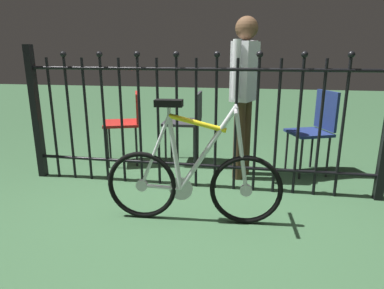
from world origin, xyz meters
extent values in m
plane|color=#385E3C|center=(0.00, 0.00, 0.00)|extent=(20.00, 20.00, 0.00)
cylinder|color=black|center=(-1.64, 0.66, 0.61)|extent=(0.03, 0.03, 1.21)
sphere|color=black|center=(-1.64, 0.66, 1.24)|extent=(0.06, 0.06, 0.06)
cylinder|color=black|center=(-1.46, 0.66, 0.61)|extent=(0.03, 0.03, 1.21)
cylinder|color=black|center=(-1.27, 0.66, 0.61)|extent=(0.03, 0.03, 1.21)
sphere|color=black|center=(-1.27, 0.66, 1.24)|extent=(0.06, 0.06, 0.06)
cylinder|color=black|center=(-1.09, 0.66, 0.61)|extent=(0.03, 0.03, 1.21)
cylinder|color=black|center=(-0.91, 0.66, 0.61)|extent=(0.03, 0.03, 1.21)
sphere|color=black|center=(-0.91, 0.66, 1.24)|extent=(0.06, 0.06, 0.06)
cylinder|color=black|center=(-0.73, 0.66, 0.61)|extent=(0.03, 0.03, 1.21)
cylinder|color=black|center=(-0.55, 0.66, 0.61)|extent=(0.03, 0.03, 1.21)
sphere|color=black|center=(-0.55, 0.66, 1.24)|extent=(0.06, 0.06, 0.06)
cylinder|color=black|center=(-0.36, 0.66, 0.61)|extent=(0.03, 0.03, 1.21)
cylinder|color=black|center=(-0.18, 0.66, 0.61)|extent=(0.03, 0.03, 1.21)
sphere|color=black|center=(-0.18, 0.66, 1.24)|extent=(0.06, 0.06, 0.06)
cylinder|color=black|center=(0.00, 0.66, 0.61)|extent=(0.03, 0.03, 1.21)
cylinder|color=black|center=(0.18, 0.66, 0.61)|extent=(0.03, 0.03, 1.21)
sphere|color=black|center=(0.18, 0.66, 1.24)|extent=(0.06, 0.06, 0.06)
cylinder|color=black|center=(0.37, 0.66, 0.61)|extent=(0.03, 0.03, 1.21)
cylinder|color=black|center=(0.55, 0.66, 0.61)|extent=(0.03, 0.03, 1.21)
sphere|color=black|center=(0.55, 0.66, 1.24)|extent=(0.06, 0.06, 0.06)
cylinder|color=black|center=(0.73, 0.66, 0.61)|extent=(0.03, 0.03, 1.21)
cylinder|color=black|center=(0.91, 0.66, 0.61)|extent=(0.03, 0.03, 1.21)
sphere|color=black|center=(0.91, 0.66, 1.24)|extent=(0.06, 0.06, 0.06)
cylinder|color=black|center=(1.09, 0.66, 0.61)|extent=(0.03, 0.03, 1.21)
cylinder|color=black|center=(1.28, 0.66, 0.61)|extent=(0.03, 0.03, 1.21)
sphere|color=black|center=(1.28, 0.66, 1.24)|extent=(0.06, 0.06, 0.06)
cylinder|color=black|center=(0.00, 0.66, 0.22)|extent=(3.28, 0.03, 0.03)
cylinder|color=black|center=(0.00, 0.66, 1.12)|extent=(3.28, 0.03, 0.03)
cube|color=black|center=(-1.64, 0.66, 0.67)|extent=(0.07, 0.07, 1.33)
torus|color=black|center=(-0.30, -0.04, 0.27)|extent=(0.54, 0.07, 0.54)
cylinder|color=silver|center=(-0.30, -0.04, 0.27)|extent=(0.09, 0.04, 0.09)
torus|color=black|center=(0.49, 0.01, 0.27)|extent=(0.54, 0.07, 0.54)
cylinder|color=silver|center=(0.49, 0.01, 0.27)|extent=(0.09, 0.04, 0.09)
cylinder|color=silver|center=(0.20, -0.01, 0.57)|extent=(0.43, 0.06, 0.65)
cylinder|color=yellow|center=(0.12, -0.01, 0.77)|extent=(0.42, 0.06, 0.13)
cylinder|color=silver|center=(-0.04, -0.02, 0.54)|extent=(0.12, 0.04, 0.57)
cylinder|color=silver|center=(-0.15, -0.03, 0.26)|extent=(0.30, 0.05, 0.04)
cylinder|color=silver|center=(-0.19, -0.03, 0.55)|extent=(0.25, 0.04, 0.56)
cylinder|color=silver|center=(0.44, 0.01, 0.58)|extent=(0.13, 0.04, 0.62)
cylinder|color=silver|center=(0.39, 0.01, 0.88)|extent=(0.03, 0.03, 0.02)
cylinder|color=silver|center=(0.39, 0.01, 0.87)|extent=(0.05, 0.40, 0.03)
cylinder|color=silver|center=(-0.08, -0.02, 0.86)|extent=(0.03, 0.03, 0.07)
cube|color=black|center=(-0.08, -0.02, 0.91)|extent=(0.21, 0.10, 0.05)
cylinder|color=silver|center=(0.00, -0.02, 0.26)|extent=(0.18, 0.02, 0.18)
cylinder|color=black|center=(-1.06, 1.02, 0.23)|extent=(0.02, 0.02, 0.46)
cylinder|color=black|center=(-1.17, 1.32, 0.23)|extent=(0.02, 0.02, 0.46)
cylinder|color=black|center=(-0.76, 1.13, 0.23)|extent=(0.02, 0.02, 0.46)
cylinder|color=black|center=(-0.87, 1.42, 0.23)|extent=(0.02, 0.02, 0.46)
cube|color=#A51E19|center=(-0.97, 1.22, 0.47)|extent=(0.51, 0.51, 0.03)
cube|color=#A51E19|center=(-0.79, 1.28, 0.66)|extent=(0.16, 0.36, 0.33)
cylinder|color=black|center=(-0.44, 1.19, 0.24)|extent=(0.02, 0.02, 0.47)
cylinder|color=black|center=(-0.45, 1.51, 0.24)|extent=(0.02, 0.02, 0.47)
cylinder|color=black|center=(-0.11, 1.20, 0.24)|extent=(0.02, 0.02, 0.47)
cylinder|color=black|center=(-0.13, 1.53, 0.24)|extent=(0.02, 0.02, 0.47)
cube|color=#2D2D33|center=(-0.28, 1.36, 0.49)|extent=(0.42, 0.42, 0.03)
cube|color=#2D2D33|center=(-0.09, 1.36, 0.67)|extent=(0.05, 0.39, 0.32)
cylinder|color=black|center=(1.02, 1.04, 0.22)|extent=(0.02, 0.02, 0.43)
cylinder|color=black|center=(0.90, 1.32, 0.22)|extent=(0.02, 0.02, 0.43)
cylinder|color=black|center=(1.30, 1.16, 0.22)|extent=(0.02, 0.02, 0.43)
cylinder|color=black|center=(1.18, 1.44, 0.22)|extent=(0.02, 0.02, 0.43)
cube|color=navy|center=(1.10, 1.24, 0.45)|extent=(0.50, 0.50, 0.03)
cube|color=navy|center=(1.27, 1.31, 0.68)|extent=(0.17, 0.35, 0.40)
cylinder|color=#4C3823|center=(0.39, 0.95, 0.40)|extent=(0.11, 0.11, 0.80)
cylinder|color=#4C3823|center=(0.45, 1.10, 0.40)|extent=(0.11, 0.11, 0.80)
cube|color=silver|center=(0.42, 1.03, 1.08)|extent=(0.28, 0.35, 0.56)
cylinder|color=silver|center=(0.34, 0.84, 1.11)|extent=(0.08, 0.08, 0.54)
cylinder|color=silver|center=(0.49, 1.21, 1.11)|extent=(0.08, 0.08, 0.54)
sphere|color=brown|center=(0.42, 1.03, 1.48)|extent=(0.22, 0.22, 0.22)
camera|label=1|loc=(0.51, -2.31, 1.26)|focal=31.12mm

